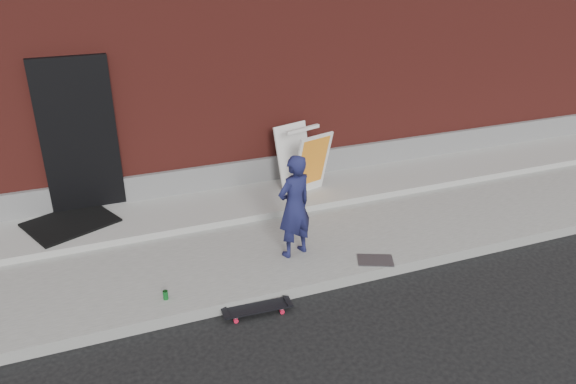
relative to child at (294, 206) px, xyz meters
name	(u,v)px	position (x,y,z in m)	size (l,w,h in m)	color
ground	(327,291)	(0.15, -0.75, -0.85)	(80.00, 80.00, 0.00)	black
sidewalk	(285,231)	(0.15, 0.75, -0.78)	(20.00, 3.00, 0.15)	gray
apron	(265,198)	(0.15, 1.65, -0.65)	(20.00, 1.20, 0.10)	#9A9994
building	(192,12)	(0.15, 6.24, 1.65)	(20.00, 8.10, 5.00)	maroon
child	(294,206)	(0.00, 0.00, 0.00)	(0.51, 0.34, 1.40)	#191C47
skateboard	(257,308)	(-0.81, -0.87, -0.78)	(0.81, 0.25, 0.09)	red
pizza_sign	(303,159)	(0.81, 1.65, -0.08)	(0.80, 0.88, 1.04)	silver
soda_can	(166,295)	(-1.78, -0.41, -0.65)	(0.06, 0.06, 0.11)	#1C8E33
doormat	(71,222)	(-2.75, 1.76, -0.59)	(1.13, 0.92, 0.03)	black
utility_plate	(375,260)	(0.92, -0.55, -0.69)	(0.46, 0.29, 0.01)	#4E4D52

